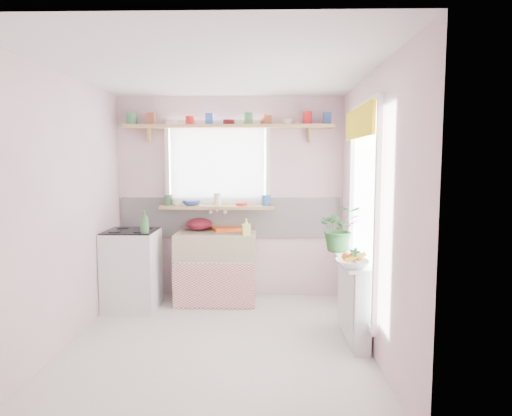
{
  "coord_description": "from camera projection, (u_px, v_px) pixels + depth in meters",
  "views": [
    {
      "loc": [
        0.46,
        -4.09,
        1.71
      ],
      "look_at": [
        0.35,
        0.55,
        1.23
      ],
      "focal_mm": 32.0,
      "sensor_mm": 36.0,
      "label": 1
    }
  ],
  "objects": [
    {
      "name": "windowsill",
      "position": [
        217.0,
        207.0,
        5.61
      ],
      "size": [
        1.4,
        0.22,
        0.04
      ],
      "primitive_type": "cube",
      "color": "tan",
      "rests_on": "room"
    },
    {
      "name": "shelf_crockery",
      "position": [
        229.0,
        120.0,
        5.49
      ],
      "size": [
        2.47,
        0.11,
        0.12
      ],
      "color": "#3F7F4C",
      "rests_on": "pine_shelf"
    },
    {
      "name": "sill_bowl",
      "position": [
        191.0,
        203.0,
        5.59
      ],
      "size": [
        0.26,
        0.26,
        0.07
      ],
      "primitive_type": "imported",
      "rotation": [
        0.0,
        0.0,
        0.27
      ],
      "color": "#3254A3",
      "rests_on": "windowsill"
    },
    {
      "name": "colander",
      "position": [
        199.0,
        224.0,
        5.66
      ],
      "size": [
        0.35,
        0.35,
        0.15
      ],
      "primitive_type": "ellipsoid",
      "rotation": [
        0.0,
        0.0,
        -0.06
      ],
      "color": "maroon",
      "rests_on": "sink_unit"
    },
    {
      "name": "cooker_bottle",
      "position": [
        145.0,
        222.0,
        4.99
      ],
      "size": [
        0.12,
        0.12,
        0.25
      ],
      "primitive_type": "imported",
      "rotation": [
        0.0,
        0.0,
        0.32
      ],
      "color": "#3A753E",
      "rests_on": "cooker"
    },
    {
      "name": "pine_shelf",
      "position": [
        229.0,
        126.0,
        5.5
      ],
      "size": [
        2.52,
        0.24,
        0.04
      ],
      "primitive_type": "cube",
      "color": "tan",
      "rests_on": "room"
    },
    {
      "name": "cooker",
      "position": [
        132.0,
        269.0,
        5.28
      ],
      "size": [
        0.58,
        0.58,
        0.93
      ],
      "color": "white",
      "rests_on": "ground"
    },
    {
      "name": "sill_crockery",
      "position": [
        217.0,
        201.0,
        5.6
      ],
      "size": [
        1.35,
        0.11,
        0.12
      ],
      "color": "#3F7F4C",
      "rests_on": "windowsill"
    },
    {
      "name": "sill_cup",
      "position": [
        177.0,
        202.0,
        5.56
      ],
      "size": [
        0.14,
        0.14,
        0.08
      ],
      "primitive_type": "imported",
      "rotation": [
        0.0,
        0.0,
        -0.41
      ],
      "color": "beige",
      "rests_on": "windowsill"
    },
    {
      "name": "jade_plant",
      "position": [
        339.0,
        228.0,
        4.72
      ],
      "size": [
        0.48,
        0.43,
        0.48
      ],
      "primitive_type": "imported",
      "rotation": [
        0.0,
        0.0,
        0.15
      ],
      "color": "#255B24",
      "rests_on": "radiator_ledge"
    },
    {
      "name": "radiator_ledge",
      "position": [
        354.0,
        298.0,
        4.38
      ],
      "size": [
        0.22,
        0.95,
        0.78
      ],
      "color": "white",
      "rests_on": "ground"
    },
    {
      "name": "shelf_vase",
      "position": [
        265.0,
        120.0,
        5.54
      ],
      "size": [
        0.16,
        0.16,
        0.13
      ],
      "primitive_type": "imported",
      "rotation": [
        0.0,
        0.0,
        0.29
      ],
      "color": "#B55137",
      "rests_on": "pine_shelf"
    },
    {
      "name": "dish_tray",
      "position": [
        229.0,
        229.0,
        5.66
      ],
      "size": [
        0.47,
        0.42,
        0.04
      ],
      "primitive_type": "cube",
      "rotation": [
        0.0,
        0.0,
        0.36
      ],
      "color": "#FE6016",
      "rests_on": "sink_unit"
    },
    {
      "name": "fruit_bowl",
      "position": [
        352.0,
        264.0,
        3.99
      ],
      "size": [
        0.3,
        0.3,
        0.07
      ],
      "primitive_type": "imported",
      "rotation": [
        0.0,
        0.0,
        -0.03
      ],
      "color": "silver",
      "rests_on": "radiator_ledge"
    },
    {
      "name": "soap_bottle_sink",
      "position": [
        246.0,
        227.0,
        5.24
      ],
      "size": [
        0.11,
        0.11,
        0.2
      ],
      "primitive_type": "imported",
      "rotation": [
        0.0,
        0.0,
        0.22
      ],
      "color": "#EFE96A",
      "rests_on": "sink_unit"
    },
    {
      "name": "fruit",
      "position": [
        353.0,
        257.0,
        3.99
      ],
      "size": [
        0.2,
        0.14,
        0.1
      ],
      "color": "orange",
      "rests_on": "fruit_bowl"
    },
    {
      "name": "herb_pot",
      "position": [
        355.0,
        258.0,
        3.94
      ],
      "size": [
        0.12,
        0.1,
        0.19
      ],
      "primitive_type": "imported",
      "rotation": [
        0.0,
        0.0,
        -0.44
      ],
      "color": "#2D5F26",
      "rests_on": "radiator_ledge"
    },
    {
      "name": "sink_unit",
      "position": [
        216.0,
        267.0,
        5.5
      ],
      "size": [
        0.95,
        0.65,
        1.11
      ],
      "color": "white",
      "rests_on": "ground"
    },
    {
      "name": "room",
      "position": [
        285.0,
        192.0,
        4.95
      ],
      "size": [
        3.2,
        3.2,
        3.2
      ],
      "color": "silver",
      "rests_on": "ground"
    }
  ]
}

